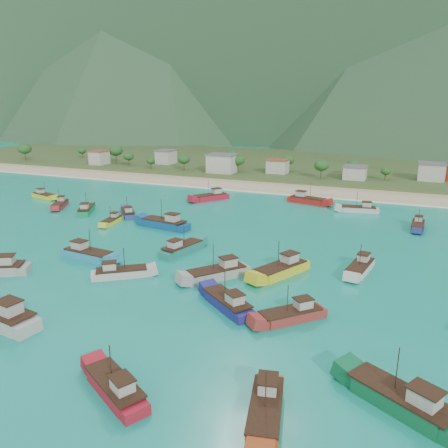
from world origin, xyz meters
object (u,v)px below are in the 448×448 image
at_px(boat_3, 112,221).
at_px(boat_22, 165,224).
at_px(boat_25, 402,402).
at_px(boat_28, 88,255).
at_px(boat_14, 60,205).
at_px(boat_18, 128,213).
at_px(boat_30, 359,210).
at_px(boat_23, 360,268).
at_px(boat_4, 44,196).
at_px(boat_19, 281,270).
at_px(boat_20, 116,389).
at_px(boat_8, 218,273).
at_px(boat_13, 266,410).
at_px(boat_16, 418,226).
at_px(boat_26, 0,317).
at_px(boat_29, 182,249).
at_px(boat_12, 211,197).
at_px(boat_32, 292,316).
at_px(boat_17, 121,273).
at_px(boat_33, 307,200).
at_px(boat_2, 86,210).
at_px(boat_7, 228,304).

distance_m(boat_3, boat_22, 14.64).
relative_size(boat_25, boat_28, 1.03).
height_order(boat_14, boat_28, boat_28).
height_order(boat_18, boat_30, boat_30).
bearing_deg(boat_23, boat_4, -5.58).
relative_size(boat_19, boat_20, 1.20).
bearing_deg(boat_8, boat_30, -67.96).
bearing_deg(boat_13, boat_16, -112.77).
height_order(boat_26, boat_29, boat_26).
height_order(boat_12, boat_32, boat_12).
bearing_deg(boat_3, boat_17, 118.56).
bearing_deg(boat_19, boat_3, 6.84).
bearing_deg(boat_33, boat_32, 24.58).
relative_size(boat_18, boat_26, 0.68).
distance_m(boat_3, boat_18, 8.01).
distance_m(boat_3, boat_19, 51.49).
bearing_deg(boat_22, boat_23, -95.12).
bearing_deg(boat_18, boat_25, -79.55).
bearing_deg(boat_4, boat_20, 62.65).
xyz_separation_m(boat_2, boat_33, (53.75, 35.40, 0.16)).
bearing_deg(boat_28, boat_22, 179.17).
relative_size(boat_3, boat_23, 0.84).
bearing_deg(boat_17, boat_12, 153.93).
height_order(boat_19, boat_32, boat_19).
bearing_deg(boat_17, boat_3, -177.37).
bearing_deg(boat_25, boat_7, 89.57).
distance_m(boat_23, boat_30, 46.32).
xyz_separation_m(boat_12, boat_16, (59.48, -9.56, -0.25)).
bearing_deg(boat_20, boat_16, 8.51).
bearing_deg(boat_3, boat_14, -29.72).
relative_size(boat_8, boat_13, 1.06).
distance_m(boat_7, boat_25, 27.92).
bearing_deg(boat_18, boat_4, 125.66).
height_order(boat_13, boat_25, boat_25).
distance_m(boat_13, boat_14, 102.17).
bearing_deg(boat_12, boat_22, 129.11).
height_order(boat_13, boat_30, boat_30).
bearing_deg(boat_8, boat_16, -85.82).
bearing_deg(boat_12, boat_13, 151.73).
xyz_separation_m(boat_12, boat_20, (30.24, -89.74, -0.19)).
height_order(boat_3, boat_30, boat_30).
bearing_deg(boat_32, boat_3, 13.21).
bearing_deg(boat_33, boat_28, -9.97).
xyz_separation_m(boat_12, boat_14, (-36.44, -25.88, -0.21)).
bearing_deg(boat_23, boat_18, -6.86).
bearing_deg(boat_14, boat_25, 120.70).
bearing_deg(boat_16, boat_22, 25.31).
relative_size(boat_12, boat_16, 1.23).
relative_size(boat_12, boat_32, 1.26).
relative_size(boat_4, boat_7, 0.98).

